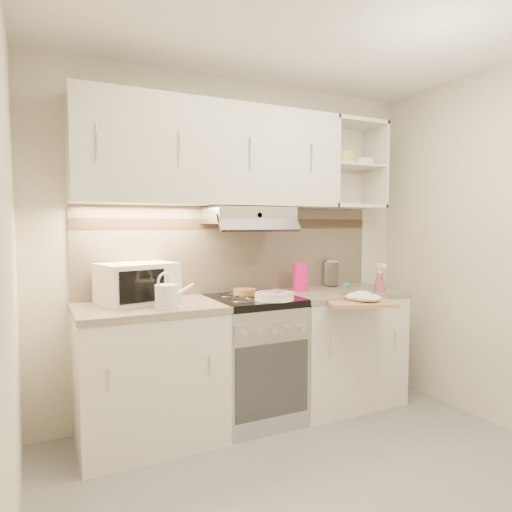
{
  "coord_description": "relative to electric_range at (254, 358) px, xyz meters",
  "views": [
    {
      "loc": [
        -1.41,
        -1.8,
        1.42
      ],
      "look_at": [
        -0.05,
        0.95,
        1.2
      ],
      "focal_mm": 32.0,
      "sensor_mm": 36.0,
      "label": 1
    }
  ],
  "objects": [
    {
      "name": "watering_can",
      "position": [
        -0.67,
        -0.18,
        0.53
      ],
      "size": [
        0.27,
        0.14,
        0.23
      ],
      "rotation": [
        0.0,
        0.0,
        0.22
      ],
      "color": "silver",
      "rests_on": "worktop_left"
    },
    {
      "name": "spray_bottle",
      "position": [
        0.97,
        -0.22,
        0.54
      ],
      "size": [
        0.09,
        0.09,
        0.23
      ],
      "rotation": [
        0.0,
        0.0,
        0.05
      ],
      "color": "pink",
      "rests_on": "worktop_right"
    },
    {
      "name": "electric_range",
      "position": [
        0.0,
        0.0,
        0.0
      ],
      "size": [
        0.6,
        0.6,
        0.9
      ],
      "color": "#B7B7BC",
      "rests_on": "ground"
    },
    {
      "name": "dish_towel",
      "position": [
        0.61,
        -0.42,
        0.47
      ],
      "size": [
        0.28,
        0.24,
        0.07
      ],
      "primitive_type": null,
      "rotation": [
        0.0,
        0.0,
        -0.08
      ],
      "color": "beige",
      "rests_on": "cutting_board"
    },
    {
      "name": "base_cabinet_right",
      "position": [
        0.75,
        0.0,
        -0.02
      ],
      "size": [
        0.9,
        0.6,
        0.86
      ],
      "primitive_type": "cube",
      "color": "silver",
      "rests_on": "ground"
    },
    {
      "name": "base_cabinet_left",
      "position": [
        -0.75,
        0.0,
        -0.02
      ],
      "size": [
        0.9,
        0.6,
        0.86
      ],
      "primitive_type": "cube",
      "color": "silver",
      "rests_on": "ground"
    },
    {
      "name": "worktop_right",
      "position": [
        0.75,
        0.0,
        0.43
      ],
      "size": [
        0.92,
        0.62,
        0.04
      ],
      "primitive_type": "cube",
      "color": "gray",
      "rests_on": "base_cabinet_right"
    },
    {
      "name": "cutting_board",
      "position": [
        0.64,
        -0.37,
        0.42
      ],
      "size": [
        0.56,
        0.54,
        0.02
      ],
      "primitive_type": "cube",
      "rotation": [
        0.0,
        0.0,
        -0.37
      ],
      "color": "tan",
      "rests_on": "base_cabinet_right"
    },
    {
      "name": "pink_pitcher",
      "position": [
        0.45,
        0.1,
        0.56
      ],
      "size": [
        0.12,
        0.11,
        0.22
      ],
      "rotation": [
        0.0,
        0.0,
        -0.06
      ],
      "color": "#E7107B",
      "rests_on": "worktop_right"
    },
    {
      "name": "bread_loaf",
      "position": [
        -0.02,
        0.11,
        0.47
      ],
      "size": [
        0.17,
        0.17,
        0.04
      ],
      "primitive_type": "cylinder",
      "color": "#A37944",
      "rests_on": "electric_range"
    },
    {
      "name": "microwave",
      "position": [
        -0.8,
        0.12,
        0.58
      ],
      "size": [
        0.54,
        0.45,
        0.26
      ],
      "rotation": [
        0.0,
        0.0,
        0.26
      ],
      "color": "silver",
      "rests_on": "worktop_left"
    },
    {
      "name": "spice_jar",
      "position": [
        0.67,
        -0.19,
        0.49
      ],
      "size": [
        0.06,
        0.06,
        0.08
      ],
      "rotation": [
        0.0,
        0.0,
        0.41
      ],
      "color": "white",
      "rests_on": "worktop_right"
    },
    {
      "name": "room_shell",
      "position": [
        0.0,
        -0.73,
        1.18
      ],
      "size": [
        3.04,
        2.84,
        2.52
      ],
      "color": "beige",
      "rests_on": "ground"
    },
    {
      "name": "plate_stack",
      "position": [
        0.07,
        -0.18,
        0.47
      ],
      "size": [
        0.27,
        0.27,
        0.06
      ],
      "rotation": [
        0.0,
        0.0,
        0.1
      ],
      "color": "white",
      "rests_on": "electric_range"
    },
    {
      "name": "ground",
      "position": [
        0.0,
        -1.1,
        -0.45
      ],
      "size": [
        3.0,
        3.0,
        0.0
      ],
      "primitive_type": "plane",
      "color": "gray",
      "rests_on": "ground"
    },
    {
      "name": "worktop_left",
      "position": [
        -0.75,
        0.0,
        0.43
      ],
      "size": [
        0.92,
        0.62,
        0.04
      ],
      "primitive_type": "cube",
      "color": "gray",
      "rests_on": "base_cabinet_left"
    },
    {
      "name": "glass_jar",
      "position": [
        0.82,
        0.2,
        0.56
      ],
      "size": [
        0.12,
        0.12,
        0.22
      ],
      "rotation": [
        0.0,
        0.0,
        -0.11
      ],
      "color": "silver",
      "rests_on": "worktop_right"
    }
  ]
}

